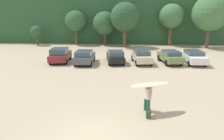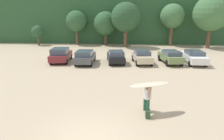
{
  "view_description": "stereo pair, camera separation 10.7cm",
  "coord_description": "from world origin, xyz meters",
  "px_view_note": "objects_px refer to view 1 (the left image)",
  "views": [
    {
      "loc": [
        1.48,
        -8.05,
        5.39
      ],
      "look_at": [
        0.4,
        7.79,
        1.04
      ],
      "focal_mm": 32.95,
      "sensor_mm": 36.0,
      "label": 1
    },
    {
      "loc": [
        1.58,
        -8.04,
        5.39
      ],
      "look_at": [
        0.4,
        7.79,
        1.04
      ],
      "focal_mm": 32.95,
      "sensor_mm": 36.0,
      "label": 2
    }
  ],
  "objects_px": {
    "parked_car_dark_gray": "(85,57)",
    "parked_car_champagne": "(141,56)",
    "surfboard_cream": "(150,84)",
    "parked_car_olive_green": "(170,56)",
    "backpack_dropped": "(148,114)",
    "parked_car_white": "(193,57)",
    "person_adult": "(147,96)",
    "parked_car_maroon": "(60,55)",
    "parked_car_black": "(115,56)"
  },
  "relations": [
    {
      "from": "parked_car_olive_green",
      "to": "backpack_dropped",
      "type": "bearing_deg",
      "value": 155.23
    },
    {
      "from": "surfboard_cream",
      "to": "parked_car_maroon",
      "type": "bearing_deg",
      "value": -76.02
    },
    {
      "from": "parked_car_maroon",
      "to": "backpack_dropped",
      "type": "bearing_deg",
      "value": -150.43
    },
    {
      "from": "parked_car_dark_gray",
      "to": "parked_car_black",
      "type": "height_order",
      "value": "parked_car_dark_gray"
    },
    {
      "from": "parked_car_maroon",
      "to": "parked_car_white",
      "type": "height_order",
      "value": "parked_car_maroon"
    },
    {
      "from": "parked_car_dark_gray",
      "to": "parked_car_white",
      "type": "xyz_separation_m",
      "value": [
        12.08,
        1.03,
        -0.03
      ]
    },
    {
      "from": "parked_car_maroon",
      "to": "surfboard_cream",
      "type": "distance_m",
      "value": 14.97
    },
    {
      "from": "parked_car_maroon",
      "to": "parked_car_black",
      "type": "xyz_separation_m",
      "value": [
        6.36,
        -0.02,
        -0.08
      ]
    },
    {
      "from": "parked_car_white",
      "to": "parked_car_maroon",
      "type": "bearing_deg",
      "value": 90.63
    },
    {
      "from": "parked_car_dark_gray",
      "to": "surfboard_cream",
      "type": "xyz_separation_m",
      "value": [
        5.91,
        -11.28,
        0.85
      ]
    },
    {
      "from": "parked_car_champagne",
      "to": "parked_car_olive_green",
      "type": "bearing_deg",
      "value": -95.47
    },
    {
      "from": "parked_car_olive_green",
      "to": "parked_car_white",
      "type": "relative_size",
      "value": 0.95
    },
    {
      "from": "parked_car_olive_green",
      "to": "person_adult",
      "type": "xyz_separation_m",
      "value": [
        -3.69,
        -12.05,
        0.11
      ]
    },
    {
      "from": "parked_car_black",
      "to": "parked_car_olive_green",
      "type": "relative_size",
      "value": 1.04
    },
    {
      "from": "parked_car_dark_gray",
      "to": "parked_car_olive_green",
      "type": "bearing_deg",
      "value": -86.3
    },
    {
      "from": "surfboard_cream",
      "to": "backpack_dropped",
      "type": "height_order",
      "value": "surfboard_cream"
    },
    {
      "from": "parked_car_dark_gray",
      "to": "parked_car_champagne",
      "type": "height_order",
      "value": "parked_car_dark_gray"
    },
    {
      "from": "parked_car_champagne",
      "to": "person_adult",
      "type": "distance_m",
      "value": 11.92
    },
    {
      "from": "person_adult",
      "to": "backpack_dropped",
      "type": "distance_m",
      "value": 1.04
    },
    {
      "from": "parked_car_maroon",
      "to": "parked_car_champagne",
      "type": "height_order",
      "value": "parked_car_maroon"
    },
    {
      "from": "parked_car_dark_gray",
      "to": "surfboard_cream",
      "type": "height_order",
      "value": "surfboard_cream"
    },
    {
      "from": "parked_car_black",
      "to": "surfboard_cream",
      "type": "bearing_deg",
      "value": -176.94
    },
    {
      "from": "parked_car_champagne",
      "to": "parked_car_dark_gray",
      "type": "bearing_deg",
      "value": 88.32
    },
    {
      "from": "parked_car_white",
      "to": "backpack_dropped",
      "type": "distance_m",
      "value": 14.46
    },
    {
      "from": "parked_car_champagne",
      "to": "parked_car_olive_green",
      "type": "height_order",
      "value": "parked_car_olive_green"
    },
    {
      "from": "backpack_dropped",
      "to": "parked_car_white",
      "type": "bearing_deg",
      "value": 64.23
    },
    {
      "from": "parked_car_olive_green",
      "to": "parked_car_white",
      "type": "distance_m",
      "value": 2.61
    },
    {
      "from": "parked_car_black",
      "to": "backpack_dropped",
      "type": "relative_size",
      "value": 9.88
    },
    {
      "from": "parked_car_dark_gray",
      "to": "parked_car_white",
      "type": "relative_size",
      "value": 0.92
    },
    {
      "from": "parked_car_white",
      "to": "person_adult",
      "type": "xyz_separation_m",
      "value": [
        -6.29,
        -12.24,
        0.14
      ]
    },
    {
      "from": "person_adult",
      "to": "backpack_dropped",
      "type": "bearing_deg",
      "value": 57.09
    },
    {
      "from": "parked_car_olive_green",
      "to": "surfboard_cream",
      "type": "xyz_separation_m",
      "value": [
        -3.56,
        -12.13,
        0.85
      ]
    },
    {
      "from": "parked_car_maroon",
      "to": "parked_car_olive_green",
      "type": "xyz_separation_m",
      "value": [
        12.47,
        0.13,
        -0.03
      ]
    },
    {
      "from": "parked_car_maroon",
      "to": "parked_car_champagne",
      "type": "xyz_separation_m",
      "value": [
        9.3,
        -0.02,
        -0.05
      ]
    },
    {
      "from": "parked_car_dark_gray",
      "to": "person_adult",
      "type": "height_order",
      "value": "person_adult"
    },
    {
      "from": "parked_car_maroon",
      "to": "parked_car_olive_green",
      "type": "bearing_deg",
      "value": -94.55
    },
    {
      "from": "parked_car_maroon",
      "to": "parked_car_black",
      "type": "height_order",
      "value": "parked_car_maroon"
    },
    {
      "from": "parked_car_olive_green",
      "to": "backpack_dropped",
      "type": "relative_size",
      "value": 9.54
    },
    {
      "from": "parked_car_white",
      "to": "person_adult",
      "type": "bearing_deg",
      "value": 152.24
    },
    {
      "from": "parked_car_maroon",
      "to": "parked_car_black",
      "type": "bearing_deg",
      "value": -95.34
    },
    {
      "from": "parked_car_dark_gray",
      "to": "parked_car_champagne",
      "type": "relative_size",
      "value": 0.99
    },
    {
      "from": "parked_car_dark_gray",
      "to": "backpack_dropped",
      "type": "distance_m",
      "value": 13.32
    },
    {
      "from": "parked_car_white",
      "to": "parked_car_black",
      "type": "bearing_deg",
      "value": 91.64
    },
    {
      "from": "parked_car_white",
      "to": "backpack_dropped",
      "type": "xyz_separation_m",
      "value": [
        -6.28,
        -13.01,
        -0.55
      ]
    },
    {
      "from": "backpack_dropped",
      "to": "parked_car_black",
      "type": "bearing_deg",
      "value": 100.86
    },
    {
      "from": "person_adult",
      "to": "parked_car_dark_gray",
      "type": "bearing_deg",
      "value": -96.27
    },
    {
      "from": "parked_car_dark_gray",
      "to": "parked_car_black",
      "type": "relative_size",
      "value": 0.93
    },
    {
      "from": "parked_car_maroon",
      "to": "parked_car_dark_gray",
      "type": "distance_m",
      "value": 3.09
    },
    {
      "from": "parked_car_champagne",
      "to": "parked_car_olive_green",
      "type": "xyz_separation_m",
      "value": [
        3.18,
        0.14,
        0.03
      ]
    },
    {
      "from": "parked_car_black",
      "to": "surfboard_cream",
      "type": "relative_size",
      "value": 1.81
    }
  ]
}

